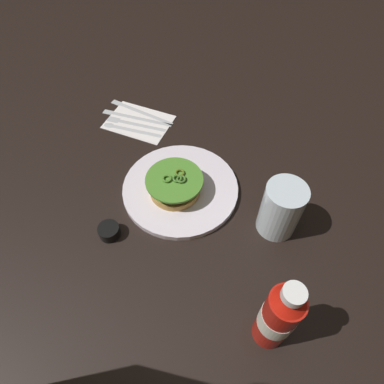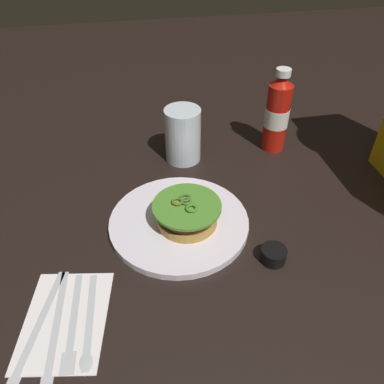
{
  "view_description": "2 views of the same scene",
  "coord_description": "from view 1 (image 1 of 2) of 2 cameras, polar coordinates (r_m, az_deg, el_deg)",
  "views": [
    {
      "loc": [
        -0.16,
        0.47,
        0.66
      ],
      "look_at": [
        -0.07,
        0.03,
        0.06
      ],
      "focal_mm": 31.09,
      "sensor_mm": 36.0,
      "label": 1
    },
    {
      "loc": [
        0.54,
        -0.1,
        0.56
      ],
      "look_at": [
        -0.05,
        0.02,
        0.06
      ],
      "focal_mm": 35.87,
      "sensor_mm": 36.0,
      "label": 2
    }
  ],
  "objects": [
    {
      "name": "napkin",
      "position": [
        1.01,
        -9.12,
        11.81
      ],
      "size": [
        0.2,
        0.16,
        0.0
      ],
      "primitive_type": "cube",
      "rotation": [
        0.0,
        0.0,
        -0.17
      ],
      "color": "white",
      "rests_on": "ground_plane"
    },
    {
      "name": "spoon_utensil",
      "position": [
        1.0,
        -11.75,
        10.78
      ],
      "size": [
        0.18,
        0.03,
        0.0
      ],
      "color": "silver",
      "rests_on": "napkin"
    },
    {
      "name": "ground_plane",
      "position": [
        0.83,
        -3.93,
        -0.2
      ],
      "size": [
        3.0,
        3.0,
        0.0
      ],
      "primitive_type": "plane",
      "color": "black"
    },
    {
      "name": "butter_knife",
      "position": [
        1.03,
        -10.21,
        12.65
      ],
      "size": [
        0.22,
        0.03,
        0.0
      ],
      "color": "silver",
      "rests_on": "napkin"
    },
    {
      "name": "ketchup_bottle",
      "position": [
        0.61,
        14.53,
        -20.04
      ],
      "size": [
        0.06,
        0.06,
        0.21
      ],
      "color": "red",
      "rests_on": "ground_plane"
    },
    {
      "name": "dinner_plate",
      "position": [
        0.83,
        -2.0,
        0.61
      ],
      "size": [
        0.29,
        0.29,
        0.01
      ],
      "primitive_type": "cylinder",
      "color": "white",
      "rests_on": "ground_plane"
    },
    {
      "name": "burger_sandwich",
      "position": [
        0.8,
        -2.93,
        1.42
      ],
      "size": [
        0.14,
        0.14,
        0.05
      ],
      "color": "#B68840",
      "rests_on": "dinner_plate"
    },
    {
      "name": "condiment_cup",
      "position": [
        0.77,
        -14.03,
        -6.53
      ],
      "size": [
        0.05,
        0.05,
        0.03
      ],
      "primitive_type": "cylinder",
      "color": "black",
      "rests_on": "ground_plane"
    },
    {
      "name": "fork_utensil",
      "position": [
        1.01,
        -10.48,
        11.65
      ],
      "size": [
        0.18,
        0.03,
        0.0
      ],
      "color": "silver",
      "rests_on": "napkin"
    },
    {
      "name": "steak_knife",
      "position": [
        1.05,
        -9.35,
        13.72
      ],
      "size": [
        0.21,
        0.08,
        0.0
      ],
      "color": "silver",
      "rests_on": "napkin"
    },
    {
      "name": "water_glass",
      "position": [
        0.74,
        15.01,
        -2.86
      ],
      "size": [
        0.09,
        0.09,
        0.14
      ],
      "primitive_type": "cylinder",
      "color": "silver",
      "rests_on": "ground_plane"
    }
  ]
}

